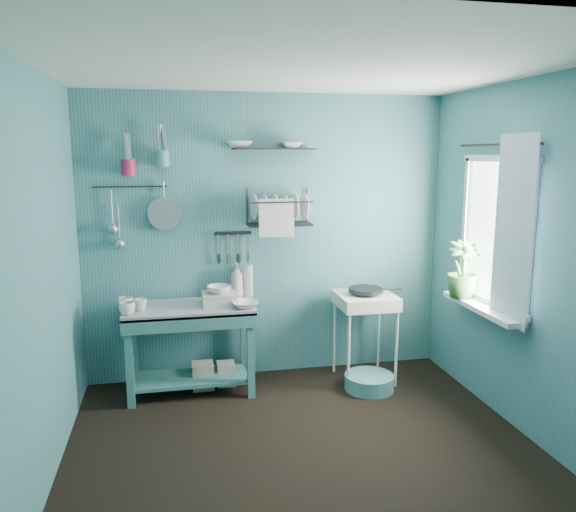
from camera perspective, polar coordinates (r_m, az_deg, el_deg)
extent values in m
plane|color=black|center=(3.99, 1.87, -19.51)|extent=(3.20, 3.20, 0.00)
plane|color=silver|center=(3.49, 2.13, 18.79)|extent=(3.20, 3.20, 0.00)
plane|color=#396F75|center=(4.98, -2.08, 1.88)|extent=(3.20, 0.00, 3.20)
plane|color=#396F75|center=(2.16, 11.53, -9.89)|extent=(3.20, 0.00, 3.20)
plane|color=#396F75|center=(3.53, -24.19, -2.65)|extent=(0.00, 3.00, 3.00)
plane|color=#396F75|center=(4.21, 23.69, -0.62)|extent=(0.00, 3.00, 3.00)
cube|color=#36716E|center=(4.83, -9.88, -9.29)|extent=(1.08, 0.57, 0.75)
imported|color=silver|center=(4.56, -16.04, -5.14)|extent=(0.12, 0.12, 0.10)
imported|color=silver|center=(4.65, -14.72, -4.80)|extent=(0.14, 0.14, 0.09)
imported|color=silver|center=(4.72, -16.14, -4.64)|extent=(0.17, 0.17, 0.10)
cube|color=#B8B1A8|center=(4.69, -6.98, -4.35)|extent=(0.28, 0.22, 0.10)
imported|color=silver|center=(4.67, -7.00, -3.39)|extent=(0.20, 0.19, 0.06)
imported|color=#B8B1A8|center=(4.90, -5.24, -2.49)|extent=(0.11, 0.12, 0.30)
cylinder|color=#A9B8BC|center=(4.93, -4.11, -2.49)|extent=(0.09, 0.09, 0.28)
imported|color=silver|center=(4.60, -4.34, -4.93)|extent=(0.22, 0.22, 0.05)
cube|color=silver|center=(5.05, 7.78, -8.14)|extent=(0.58, 0.58, 0.78)
cylinder|color=black|center=(4.93, 7.90, -3.43)|extent=(0.30, 0.30, 0.03)
cube|color=black|center=(4.90, -5.63, 2.32)|extent=(0.32, 0.02, 0.03)
cube|color=black|center=(4.84, -0.87, 5.01)|extent=(0.58, 0.31, 0.32)
cube|color=black|center=(4.84, -1.44, 10.83)|extent=(0.71, 0.24, 0.01)
imported|color=silver|center=(4.79, -4.99, 11.32)|extent=(0.24, 0.24, 0.06)
imported|color=silver|center=(4.86, 0.29, 11.07)|extent=(0.20, 0.20, 0.05)
cylinder|color=#9F1D45|center=(4.79, -15.94, 8.65)|extent=(0.11, 0.11, 0.13)
cylinder|color=teal|center=(4.78, -12.64, 9.64)|extent=(0.11, 0.11, 0.13)
cylinder|color=#9A9DA2|center=(4.84, -12.44, 4.23)|extent=(0.28, 0.03, 0.28)
cylinder|color=#9A9DA2|center=(4.86, -17.47, 4.67)|extent=(0.01, 0.01, 0.30)
cylinder|color=#9A9DA2|center=(4.87, -16.82, 3.22)|extent=(0.01, 0.01, 0.30)
cylinder|color=black|center=(4.85, -15.76, 6.79)|extent=(0.60, 0.01, 0.01)
plane|color=white|center=(4.54, 20.43, 2.29)|extent=(0.00, 1.10, 1.10)
cube|color=silver|center=(4.61, 19.06, -4.99)|extent=(0.16, 0.95, 0.04)
plane|color=white|center=(4.25, 21.85, 2.36)|extent=(0.00, 1.35, 1.35)
cylinder|color=black|center=(4.48, 20.47, 10.54)|extent=(0.02, 1.05, 0.02)
imported|color=#36692A|center=(4.76, 17.30, -1.31)|extent=(0.28, 0.28, 0.46)
cube|color=gray|center=(4.97, -8.63, -11.92)|extent=(0.18, 0.18, 0.22)
cube|color=gray|center=(5.02, -6.31, -11.79)|extent=(0.15, 0.15, 0.20)
cylinder|color=teal|center=(4.96, 8.25, -12.55)|extent=(0.42, 0.42, 0.13)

